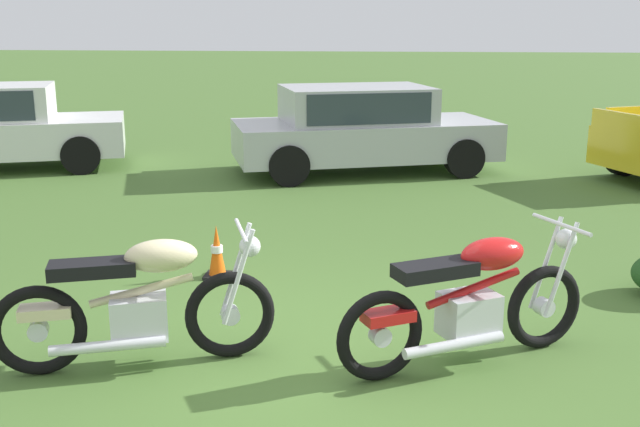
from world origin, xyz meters
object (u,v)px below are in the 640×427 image
Objects in this scene: motorcycle_cream at (139,303)px; car_silver at (361,125)px; traffic_cone at (217,254)px; motorcycle_red at (470,301)px.

car_silver is at bearing 62.30° from motorcycle_cream.
motorcycle_cream is 3.69× the size of traffic_cone.
motorcycle_cream is 7.65m from car_silver.
motorcycle_red is (2.39, 0.30, -0.00)m from motorcycle_cream.
motorcycle_cream is 2.01m from traffic_cone.
traffic_cone is at bearing 114.97° from motorcycle_red.
traffic_cone is (0.08, 1.99, -0.24)m from motorcycle_cream.
motorcycle_red is 2.87m from traffic_cone.
motorcycle_red is 7.35m from car_silver.
motorcycle_red is at bearing -11.48° from motorcycle_cream.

